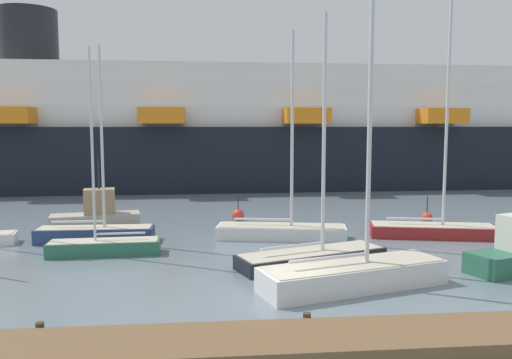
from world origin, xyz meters
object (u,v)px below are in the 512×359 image
Objects in this scene: sailboat_6 at (104,245)px; sailboat_3 at (354,272)px; sailboat_4 at (312,254)px; fishing_boat_0 at (97,215)px; sailboat_0 at (95,232)px; sailboat_2 at (433,227)px; sailboat_7 at (281,229)px; channel_buoy_1 at (427,218)px; cruise_ship at (228,132)px; channel_buoy_0 at (238,215)px.

sailboat_3 is at bearing 146.96° from sailboat_6.
sailboat_4 is 2.05× the size of fishing_boat_0.
sailboat_0 is 1.05× the size of sailboat_6.
sailboat_2 is at bearing 12.98° from sailboat_4.
fishing_boat_0 is at bearing 101.23° from sailboat_0.
sailboat_0 is at bearing -73.46° from sailboat_6.
sailboat_7 reaches higher than sailboat_6.
sailboat_0 reaches higher than fishing_boat_0.
fishing_boat_0 is 3.11× the size of channel_buoy_1.
sailboat_7 is at bearing -170.08° from sailboat_2.
cruise_ship is at bearing 58.40° from fishing_boat_0.
fishing_boat_0 is 25.24m from cruise_ship.
sailboat_2 is 12.09m from channel_buoy_0.
sailboat_3 is at bearing -85.61° from cruise_ship.
cruise_ship is (8.93, 23.12, 4.74)m from fishing_boat_0.
sailboat_4 is 0.10× the size of cruise_ship.
sailboat_7 is 27.44m from cruise_ship.
sailboat_0 is 20.20m from channel_buoy_1.
sailboat_6 is 0.88× the size of sailboat_7.
sailboat_3 is at bearing -117.19° from sailboat_2.
sailboat_4 reaches higher than sailboat_6.
sailboat_2 reaches higher than fishing_boat_0.
sailboat_2 is at bearing -70.18° from cruise_ship.
sailboat_3 is 36.25m from cruise_ship.
sailboat_3 is at bearing -124.06° from channel_buoy_1.
cruise_ship reaches higher than sailboat_7.
channel_buoy_0 is (-2.05, 5.53, -0.14)m from sailboat_7.
cruise_ship reaches higher than sailboat_2.
sailboat_6 is 30.88m from cruise_ship.
sailboat_0 is at bearing -90.09° from fishing_boat_0.
sailboat_0 is 6.00× the size of channel_buoy_1.
sailboat_4 is at bearing -86.68° from cruise_ship.
cruise_ship reaches higher than channel_buoy_0.
cruise_ship reaches higher than channel_buoy_1.
sailboat_6 is 19.91m from channel_buoy_1.
fishing_boat_0 is (-12.21, 12.64, 0.22)m from sailboat_3.
sailboat_7 is at bearing -87.08° from cruise_ship.
sailboat_0 reaches higher than sailboat_6.
channel_buoy_0 is at bearing 170.46° from channel_buoy_1.
sailboat_4 is 6.68× the size of channel_buoy_0.
channel_buoy_0 is (8.00, 5.32, -0.15)m from sailboat_0.
sailboat_3 is 2.12× the size of fishing_boat_0.
sailboat_2 is 4.13m from channel_buoy_1.
sailboat_4 is 6.40× the size of channel_buoy_1.
sailboat_7 is (-0.59, 5.47, 0.03)m from sailboat_4.
channel_buoy_1 is at bearing -11.20° from fishing_boat_0.
sailboat_6 is 0.09× the size of cruise_ship.
channel_buoy_1 is 0.02× the size of cruise_ship.
sailboat_3 is (11.55, -9.07, 0.06)m from sailboat_0.
sailboat_3 is at bearing -37.27° from sailboat_0.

